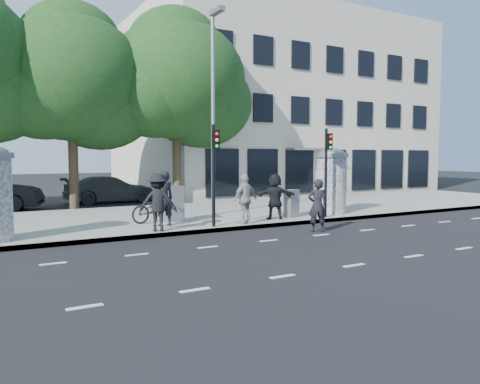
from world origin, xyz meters
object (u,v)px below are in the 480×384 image
cabinet_left (174,204)px  ad_column_right (331,180)px  street_lamp (214,98)px  cabinet_right (292,203)px  ped_d (158,202)px  car_right (110,189)px  bicycle (157,208)px  man_road (317,206)px  ped_e (245,199)px  ped_f (275,196)px  traffic_pole_far (327,163)px  traffic_pole_near (214,164)px  ped_b (164,199)px

cabinet_left → ad_column_right: bearing=-8.4°
street_lamp → cabinet_right: (2.26, -2.15, -4.11)m
ped_d → car_right: bearing=-76.6°
cabinet_left → bicycle: bearing=168.3°
cabinet_left → man_road: bearing=-46.0°
street_lamp → ped_e: 4.70m
ped_e → bicycle: ped_e is taller
ad_column_right → ped_f: bearing=-173.5°
traffic_pole_far → man_road: bearing=-136.3°
traffic_pole_near → ped_f: 3.12m
ped_f → bicycle: bearing=6.0°
bicycle → cabinet_left: bearing=-109.3°
ped_e → man_road: (1.65, -1.90, -0.14)m
ped_b → ped_e: size_ratio=1.07×
traffic_pole_far → ped_b: traffic_pole_far is taller
traffic_pole_far → man_road: size_ratio=1.93×
ad_column_right → man_road: (-2.93, -2.75, -0.66)m
traffic_pole_near → street_lamp: size_ratio=0.42×
traffic_pole_far → cabinet_left: size_ratio=2.66×
man_road → cabinet_left: (-3.59, 3.64, -0.09)m
ped_e → ped_f: 1.66m
ped_e → car_right: (-1.82, 11.30, -0.31)m
bicycle → ped_d: bearing=153.4°
man_road → cabinet_left: 5.11m
ped_f → ad_column_right: bearing=-149.5°
ped_f → man_road: (0.07, -2.41, -0.12)m
traffic_pole_far → man_road: 2.99m
ped_f → cabinet_left: bearing=4.8°
man_road → street_lamp: bearing=-44.9°
ped_e → ad_column_right: bearing=178.3°
ped_e → cabinet_right: ped_e is taller
ped_b → cabinet_right: ped_b is taller
traffic_pole_far → ped_e: 3.78m
ped_e → ped_d: bearing=-12.3°
traffic_pole_near → car_right: size_ratio=0.70×
ped_b → ped_e: bearing=155.3°
traffic_pole_far → car_right: (-5.39, 11.36, -1.53)m
cabinet_right → ad_column_right: bearing=-8.5°
man_road → cabinet_left: bearing=-17.8°
ped_d → bicycle: 2.00m
traffic_pole_far → street_lamp: street_lamp is taller
street_lamp → ped_e: (-0.18, -2.78, -3.78)m
cabinet_right → ped_e: bearing=-179.8°
traffic_pole_near → man_road: (2.87, -1.84, -1.35)m
ped_b → ped_d: (-0.55, -0.95, -0.02)m
traffic_pole_near → cabinet_right: 4.03m
ped_e → bicycle: size_ratio=0.89×
ped_f → cabinet_right: ped_f is taller
ad_column_right → ped_f: 3.06m
traffic_pole_near → street_lamp: (1.40, 2.84, 2.56)m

